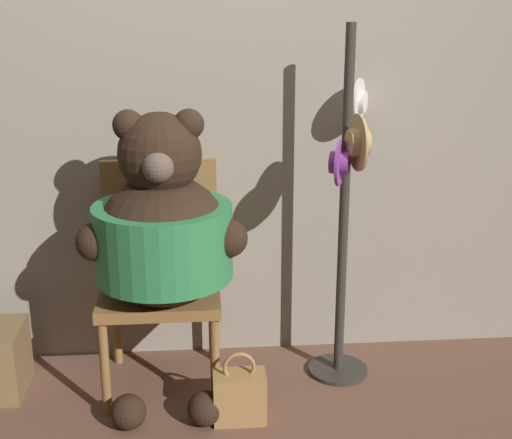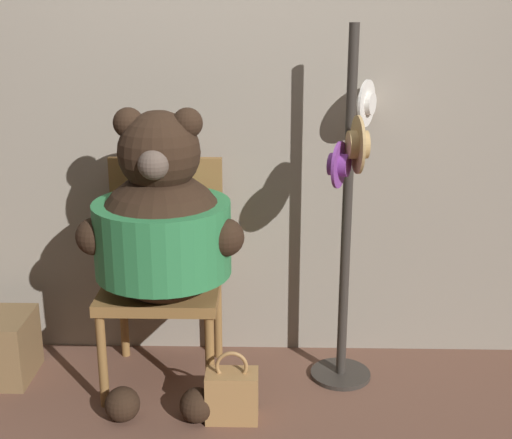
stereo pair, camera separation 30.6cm
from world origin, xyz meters
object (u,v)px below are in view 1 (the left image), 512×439
at_px(chair, 161,268).
at_px(teddy_bear, 163,233).
at_px(handbag_on_ground, 240,396).
at_px(hat_display_rack, 347,209).

height_order(chair, teddy_bear, teddy_bear).
distance_m(teddy_bear, handbag_on_ground, 0.75).
bearing_deg(chair, handbag_on_ground, -50.98).
relative_size(teddy_bear, handbag_on_ground, 4.05).
bearing_deg(hat_display_rack, chair, 175.54).
bearing_deg(chair, hat_display_rack, -4.46).
distance_m(chair, hat_display_rack, 0.87).
relative_size(chair, teddy_bear, 0.78).
bearing_deg(chair, teddy_bear, -81.48).
bearing_deg(hat_display_rack, teddy_bear, -172.15).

